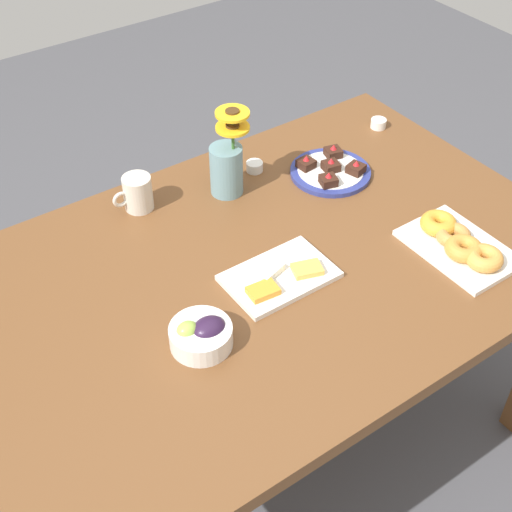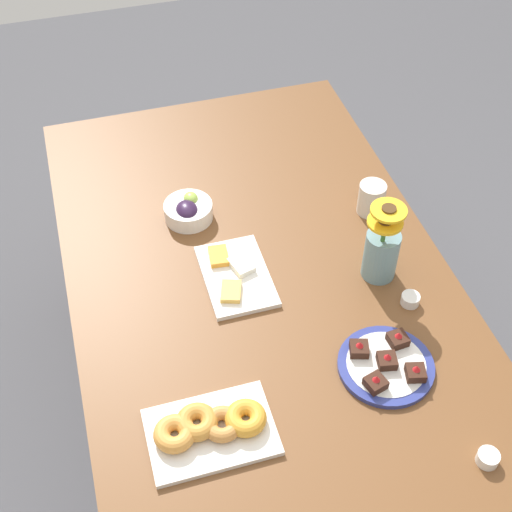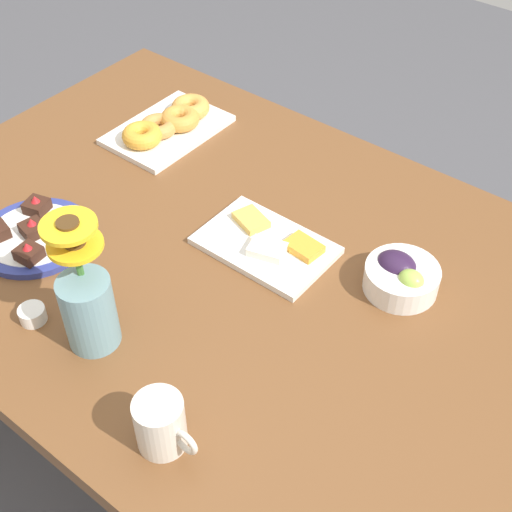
{
  "view_description": "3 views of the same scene",
  "coord_description": "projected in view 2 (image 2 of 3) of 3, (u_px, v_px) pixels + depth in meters",
  "views": [
    {
      "loc": [
        0.73,
        1.05,
        1.92
      ],
      "look_at": [
        0.0,
        0.0,
        0.78
      ],
      "focal_mm": 50.0,
      "sensor_mm": 36.0,
      "label": 1
    },
    {
      "loc": [
        -1.25,
        0.37,
        2.15
      ],
      "look_at": [
        0.0,
        0.0,
        0.78
      ],
      "focal_mm": 50.0,
      "sensor_mm": 36.0,
      "label": 2
    },
    {
      "loc": [
        0.6,
        -0.75,
        1.7
      ],
      "look_at": [
        0.0,
        0.0,
        0.78
      ],
      "focal_mm": 50.0,
      "sensor_mm": 36.0,
      "label": 3
    }
  ],
  "objects": [
    {
      "name": "grape_bowl",
      "position": [
        188.0,
        210.0,
        2.03
      ],
      "size": [
        0.14,
        0.14,
        0.07
      ],
      "color": "white",
      "rests_on": "dining_table"
    },
    {
      "name": "coffee_mug",
      "position": [
        371.0,
        198.0,
        2.04
      ],
      "size": [
        0.11,
        0.08,
        0.1
      ],
      "color": "beige",
      "rests_on": "dining_table"
    },
    {
      "name": "ground_plane",
      "position": [
        256.0,
        412.0,
        2.45
      ],
      "size": [
        6.0,
        6.0,
        0.0
      ],
      "primitive_type": "plane",
      "color": "#4C4C51"
    },
    {
      "name": "flower_vase",
      "position": [
        381.0,
        251.0,
        1.84
      ],
      "size": [
        0.11,
        0.1,
        0.25
      ],
      "color": "#6B939E",
      "rests_on": "dining_table"
    },
    {
      "name": "cheese_platter",
      "position": [
        235.0,
        275.0,
        1.88
      ],
      "size": [
        0.26,
        0.17,
        0.03
      ],
      "color": "white",
      "rests_on": "dining_table"
    },
    {
      "name": "dining_table",
      "position": [
        256.0,
        287.0,
        1.98
      ],
      "size": [
        1.6,
        1.0,
        0.74
      ],
      "color": "brown",
      "rests_on": "ground_plane"
    },
    {
      "name": "jam_cup_honey",
      "position": [
        488.0,
        458.0,
        1.51
      ],
      "size": [
        0.05,
        0.05,
        0.03
      ],
      "color": "white",
      "rests_on": "dining_table"
    },
    {
      "name": "croissant_platter",
      "position": [
        210.0,
        427.0,
        1.56
      ],
      "size": [
        0.19,
        0.28,
        0.05
      ],
      "color": "white",
      "rests_on": "dining_table"
    },
    {
      "name": "jam_cup_berry",
      "position": [
        410.0,
        299.0,
        1.82
      ],
      "size": [
        0.05,
        0.05,
        0.03
      ],
      "color": "white",
      "rests_on": "dining_table"
    },
    {
      "name": "dessert_plate",
      "position": [
        386.0,
        365.0,
        1.68
      ],
      "size": [
        0.23,
        0.23,
        0.05
      ],
      "color": "navy",
      "rests_on": "dining_table"
    }
  ]
}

